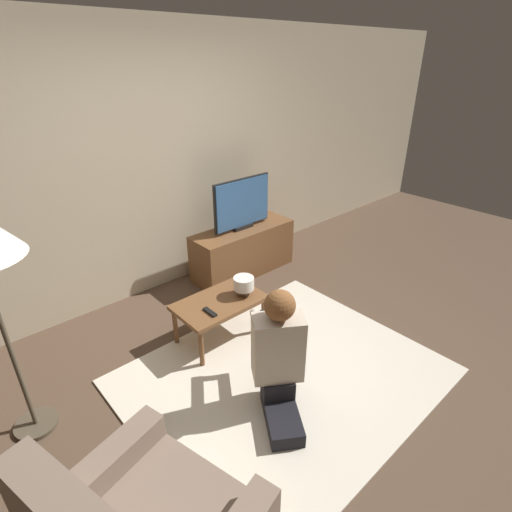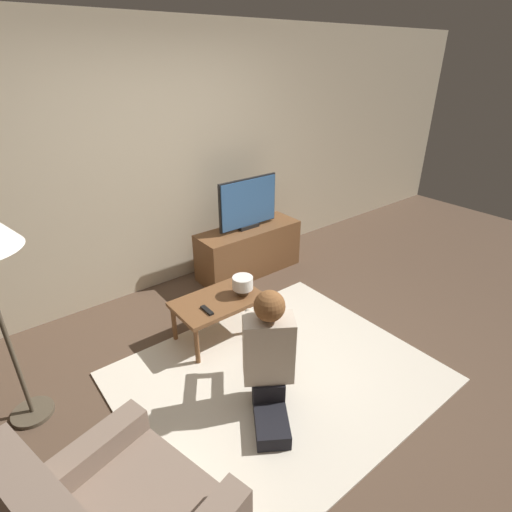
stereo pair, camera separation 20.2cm
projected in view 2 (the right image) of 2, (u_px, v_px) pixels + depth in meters
ground_plane at (278, 378)px, 3.13m from camera, size 10.00×10.00×0.00m
wall_back at (152, 165)px, 3.90m from camera, size 10.00×0.06×2.60m
rug at (278, 377)px, 3.13m from camera, size 2.30×1.90×0.02m
tv_stand at (249, 250)px, 4.56m from camera, size 1.21×0.42×0.55m
tv at (248, 203)px, 4.31m from camera, size 0.74×0.08×0.56m
coffee_table at (218, 304)px, 3.45m from camera, size 0.76×0.47×0.39m
person_kneeling at (269, 353)px, 2.67m from camera, size 0.66×0.82×0.95m
table_lamp at (243, 284)px, 3.45m from camera, size 0.18×0.18×0.17m
remote at (207, 310)px, 3.26m from camera, size 0.04×0.15×0.02m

